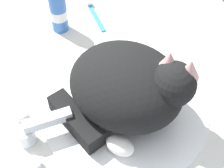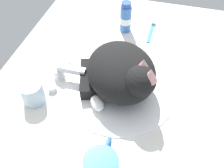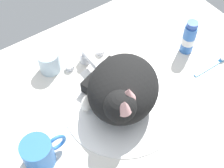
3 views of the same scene
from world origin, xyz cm
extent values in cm
cube|color=silver|center=(0.00, 0.00, -1.50)|extent=(110.00, 82.50, 3.00)
cylinder|color=white|center=(0.00, 0.00, 0.35)|extent=(34.99, 34.99, 0.69)
cylinder|color=silver|center=(0.00, 20.66, 1.83)|extent=(3.60, 3.60, 3.66)
cube|color=silver|center=(0.00, 16.00, 4.66)|extent=(2.00, 9.33, 2.00)
cylinder|color=silver|center=(-5.86, 20.66, 0.90)|extent=(2.80, 2.80, 1.80)
cylinder|color=silver|center=(5.86, 20.66, 0.90)|extent=(2.80, 2.80, 1.80)
ellipsoid|color=black|center=(0.00, 0.00, 7.93)|extent=(30.03, 29.52, 14.47)
sphere|color=black|center=(-5.78, -6.45, 11.90)|extent=(11.98, 11.98, 8.53)
ellipsoid|color=white|center=(-4.45, -5.39, 9.73)|extent=(7.26, 7.12, 4.69)
cone|color=#DB9E9E|center=(-3.35, -6.43, 15.53)|extent=(5.39, 5.39, 3.84)
cone|color=#DB9E9E|center=(-6.36, -8.81, 15.53)|extent=(5.39, 5.39, 3.84)
cube|color=black|center=(-0.57, 10.81, 2.66)|extent=(14.56, 8.02, 3.94)
ellipsoid|color=white|center=(-8.91, 4.84, 2.46)|extent=(6.63, 6.30, 3.54)
cylinder|color=#3870C6|center=(30.45, 5.43, 5.24)|extent=(4.24, 4.24, 10.48)
cylinder|color=white|center=(30.45, 5.43, 4.72)|extent=(4.33, 4.33, 2.62)
cube|color=#388CD8|center=(31.79, -4.72, 0.40)|extent=(13.53, 1.35, 0.80)
cube|color=white|center=(37.44, -4.78, 1.20)|extent=(2.22, 1.46, 0.80)
camera|label=1|loc=(-36.53, 17.28, 55.78)|focal=52.07mm
camera|label=2|loc=(-49.56, -10.40, 59.93)|focal=39.73mm
camera|label=3|loc=(-31.93, -40.36, 77.68)|focal=50.28mm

